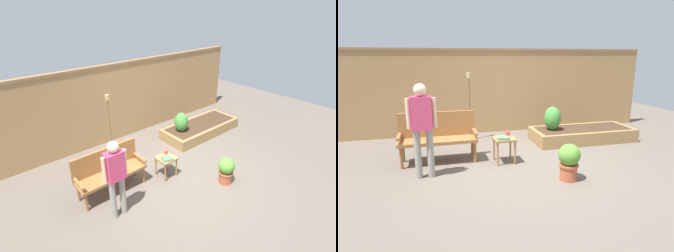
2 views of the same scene
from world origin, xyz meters
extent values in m
plane|color=#60564C|center=(0.00, 0.00, 0.00)|extent=(14.00, 14.00, 0.00)
cube|color=#A37A4C|center=(0.00, 2.60, 1.05)|extent=(8.40, 0.10, 2.10)
cube|color=olive|center=(0.00, 2.60, 2.13)|extent=(8.40, 0.14, 0.06)
cylinder|color=#936033|center=(-0.84, 0.78, 0.20)|extent=(0.06, 0.06, 0.40)
cylinder|color=#936033|center=(-0.84, 0.42, 0.20)|extent=(0.06, 0.06, 0.40)
cylinder|color=#936033|center=(-2.16, 0.78, 0.20)|extent=(0.06, 0.06, 0.40)
cylinder|color=#936033|center=(-2.16, 0.42, 0.20)|extent=(0.06, 0.06, 0.40)
cube|color=#936033|center=(-1.50, 0.60, 0.43)|extent=(1.44, 0.48, 0.06)
cube|color=#936033|center=(-1.50, 0.81, 0.70)|extent=(1.44, 0.06, 0.48)
cube|color=#936033|center=(-2.19, 0.60, 0.56)|extent=(0.06, 0.48, 0.04)
cube|color=#936033|center=(-0.81, 0.60, 0.56)|extent=(0.06, 0.48, 0.04)
cylinder|color=#9E7042|center=(-0.14, 0.46, 0.22)|extent=(0.04, 0.04, 0.44)
cylinder|color=#9E7042|center=(-0.14, 0.13, 0.22)|extent=(0.04, 0.04, 0.44)
cylinder|color=#9E7042|center=(-0.47, 0.46, 0.22)|extent=(0.04, 0.04, 0.44)
cylinder|color=#9E7042|center=(-0.47, 0.13, 0.22)|extent=(0.04, 0.04, 0.44)
cube|color=#9E7042|center=(-0.30, 0.29, 0.46)|extent=(0.40, 0.40, 0.04)
cylinder|color=#CC4C47|center=(-0.21, 0.42, 0.53)|extent=(0.07, 0.07, 0.09)
torus|color=#CC4C47|center=(-0.16, 0.42, 0.53)|extent=(0.06, 0.01, 0.06)
cube|color=#4C7A56|center=(-0.33, 0.22, 0.50)|extent=(0.26, 0.25, 0.04)
cylinder|color=#B75638|center=(0.52, -0.75, 0.12)|extent=(0.28, 0.28, 0.23)
cylinder|color=#B75638|center=(0.52, -0.75, 0.25)|extent=(0.31, 0.31, 0.04)
sphere|color=#569333|center=(0.52, -0.75, 0.43)|extent=(0.36, 0.36, 0.36)
cube|color=#997547|center=(1.86, 0.79, 0.15)|extent=(2.40, 0.09, 0.30)
cube|color=#997547|center=(1.86, 1.70, 0.15)|extent=(2.40, 0.09, 0.30)
cube|color=#997547|center=(0.70, 1.25, 0.15)|extent=(0.09, 0.82, 0.30)
cube|color=#997547|center=(3.01, 1.25, 0.15)|extent=(0.09, 0.82, 0.30)
cube|color=#422D1E|center=(1.86, 1.25, 0.15)|extent=(2.22, 0.82, 0.30)
cylinder|color=brown|center=(1.10, 1.29, 0.33)|extent=(0.04, 0.04, 0.06)
ellipsoid|color=#428938|center=(1.10, 1.29, 0.57)|extent=(0.38, 0.38, 0.55)
cylinder|color=brown|center=(-0.72, 1.97, 0.74)|extent=(0.03, 0.03, 1.47)
cylinder|color=tan|center=(-0.72, 1.97, 1.54)|extent=(0.10, 0.10, 0.13)
cylinder|color=gray|center=(-1.65, -0.06, 0.41)|extent=(0.11, 0.11, 0.82)
cylinder|color=gray|center=(-1.85, -0.06, 0.41)|extent=(0.11, 0.11, 0.82)
cube|color=#D13D66|center=(-1.75, -0.06, 1.09)|extent=(0.32, 0.20, 0.54)
cylinder|color=beige|center=(-1.55, -0.06, 1.09)|extent=(0.07, 0.07, 0.49)
cylinder|color=beige|center=(-1.95, -0.06, 1.09)|extent=(0.07, 0.07, 0.49)
sphere|color=beige|center=(-1.75, -0.06, 1.46)|extent=(0.20, 0.20, 0.20)
camera|label=1|loc=(-3.46, -3.43, 3.62)|focal=27.78mm
camera|label=2|loc=(-1.56, -4.71, 1.97)|focal=30.65mm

